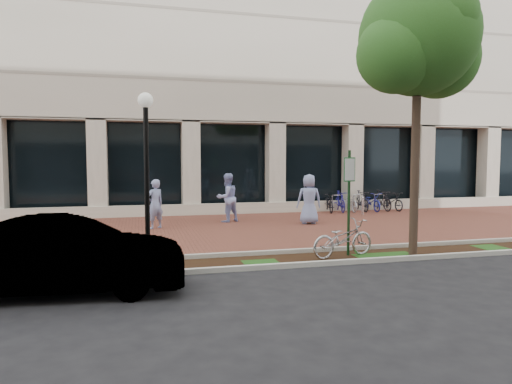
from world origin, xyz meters
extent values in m
plane|color=black|center=(0.00, 0.00, 0.00)|extent=(120.00, 120.00, 0.00)
cube|color=brown|center=(0.00, 0.00, 0.01)|extent=(40.00, 9.00, 0.01)
cube|color=black|center=(0.00, -5.25, 0.01)|extent=(40.00, 1.50, 0.01)
cube|color=beige|center=(0.00, -4.50, 0.06)|extent=(40.00, 0.12, 0.12)
cube|color=beige|center=(0.00, -6.00, 0.06)|extent=(40.00, 0.12, 0.12)
cube|color=beige|center=(0.00, 10.50, 10.10)|extent=(40.00, 12.00, 11.80)
cube|color=black|center=(0.00, 5.60, 2.10)|extent=(40.00, 0.15, 4.20)
cube|color=beige|center=(0.00, 4.50, 0.25)|extent=(40.00, 0.25, 0.50)
cube|color=beige|center=(0.00, 4.90, 2.10)|extent=(0.80, 0.80, 4.20)
cube|color=#163D1B|center=(0.97, -5.11, 1.37)|extent=(0.05, 0.05, 2.74)
cube|color=#1B6E2E|center=(0.97, -5.14, 2.25)|extent=(0.34, 0.02, 0.62)
cube|color=silver|center=(0.97, -5.16, 2.25)|extent=(0.30, 0.01, 0.56)
cylinder|color=black|center=(-4.09, -4.62, 0.15)|extent=(0.28, 0.28, 0.30)
cylinder|color=black|center=(-4.09, -4.62, 1.88)|extent=(0.12, 0.12, 3.76)
sphere|color=silver|center=(-4.09, -4.62, 3.91)|extent=(0.36, 0.36, 0.36)
cylinder|color=#4B392A|center=(2.65, -5.47, 2.06)|extent=(0.22, 0.22, 4.12)
sphere|color=#2A541A|center=(2.65, -5.47, 5.61)|extent=(2.99, 2.99, 2.99)
sphere|color=#2A541A|center=(3.47, -5.17, 5.16)|extent=(2.09, 2.09, 2.09)
sphere|color=#2A541A|center=(1.90, -5.69, 5.09)|extent=(1.94, 1.94, 1.94)
imported|color=#B1B1B5|center=(0.76, -5.24, 0.48)|extent=(1.94, 1.06, 0.97)
imported|color=#8291C2|center=(-3.73, 0.86, 0.89)|extent=(0.78, 0.70, 1.79)
imported|color=#93A1DB|center=(-0.89, 1.93, 0.97)|extent=(1.17, 1.07, 1.95)
imported|color=#7F8DBD|center=(2.08, 0.62, 0.97)|extent=(1.04, 0.77, 1.93)
cylinder|color=silver|center=(5.36, 2.53, 0.37)|extent=(0.11, 0.11, 0.74)
sphere|color=silver|center=(5.36, 2.53, 0.79)|extent=(0.12, 0.12, 0.12)
imported|color=black|center=(4.39, 4.02, 0.45)|extent=(0.93, 1.80, 0.90)
imported|color=navy|center=(4.94, 4.02, 0.50)|extent=(0.72, 1.72, 1.00)
imported|color=#B3B3B8|center=(5.49, 4.02, 0.45)|extent=(0.77, 1.77, 0.90)
imported|color=black|center=(6.04, 4.02, 0.50)|extent=(0.55, 1.69, 1.00)
imported|color=#202796|center=(6.59, 4.02, 0.45)|extent=(0.61, 1.72, 0.90)
imported|color=black|center=(7.14, 4.02, 0.50)|extent=(0.57, 1.69, 1.00)
imported|color=black|center=(7.69, 4.02, 0.45)|extent=(0.79, 1.77, 0.90)
cylinder|color=silver|center=(6.04, 4.02, 0.40)|extent=(0.04, 0.04, 0.80)
imported|color=#ADADB2|center=(-5.62, -6.89, 0.72)|extent=(4.49, 1.89, 1.44)
camera|label=1|loc=(-4.25, -15.86, 2.51)|focal=32.00mm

